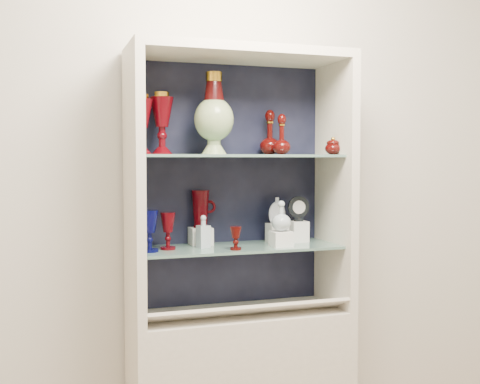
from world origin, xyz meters
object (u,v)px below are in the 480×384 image
object	(u,v)px
flat_flask	(277,210)
clear_round_decanter	(281,217)
pedestal_lamp_right	(162,123)
clear_square_bottle	(203,231)
ruby_decanter_b	(270,131)
ruby_pitcher	(201,209)
pedestal_lamp_left	(141,124)
cameo_medallion	(299,208)
ruby_goblet_tall	(168,231)
ruby_goblet_small	(236,238)
ruby_decanter_a	(282,132)
cobalt_goblet	(150,231)
enamel_urn	(214,114)
lidded_bowl	(333,146)

from	to	relation	value
flat_flask	clear_round_decanter	size ratio (longest dim) A/B	0.98
pedestal_lamp_right	clear_square_bottle	distance (m)	0.52
ruby_decanter_b	ruby_pitcher	size ratio (longest dim) A/B	1.30
pedestal_lamp_left	cameo_medallion	world-z (taller)	pedestal_lamp_left
ruby_goblet_tall	cameo_medallion	bearing A→B (deg)	3.71
ruby_goblet_small	ruby_decanter_a	bearing A→B (deg)	22.00
clear_round_decanter	pedestal_lamp_right	bearing A→B (deg)	166.00
cobalt_goblet	ruby_pitcher	xyz separation A→B (m)	(0.26, 0.14, 0.08)
ruby_decanter_a	flat_flask	distance (m)	0.38
pedestal_lamp_left	pedestal_lamp_right	size ratio (longest dim) A/B	0.94
pedestal_lamp_right	ruby_decanter_a	bearing A→B (deg)	-5.65
enamel_urn	ruby_decanter_a	bearing A→B (deg)	0.21
ruby_goblet_small	ruby_pitcher	distance (m)	0.26
ruby_decanter_b	cobalt_goblet	distance (m)	0.76
cobalt_goblet	clear_square_bottle	xyz separation A→B (m)	(0.25, 0.05, -0.02)
ruby_decanter_a	ruby_goblet_small	size ratio (longest dim) A/B	2.06
ruby_decanter_b	flat_flask	size ratio (longest dim) A/B	1.75
ruby_decanter_b	clear_square_bottle	bearing A→B (deg)	-166.28
ruby_decanter_a	cobalt_goblet	xyz separation A→B (m)	(-0.63, -0.04, -0.44)
cobalt_goblet	clear_round_decanter	size ratio (longest dim) A/B	1.35
pedestal_lamp_left	flat_flask	distance (m)	0.77
ruby_decanter_b	clear_round_decanter	size ratio (longest dim) A/B	1.71
ruby_goblet_tall	clear_square_bottle	distance (m)	0.16
lidded_bowl	ruby_goblet_small	world-z (taller)	lidded_bowl
ruby_decanter_a	cobalt_goblet	bearing A→B (deg)	-176.24
flat_flask	cameo_medallion	xyz separation A→B (m)	(0.10, -0.02, 0.01)
ruby_goblet_tall	ruby_pitcher	distance (m)	0.22
ruby_pitcher	clear_square_bottle	bearing A→B (deg)	-92.75
ruby_decanter_b	cobalt_goblet	size ratio (longest dim) A/B	1.27
ruby_goblet_tall	clear_square_bottle	world-z (taller)	ruby_goblet_tall
clear_square_bottle	cobalt_goblet	bearing A→B (deg)	-169.33
flat_flask	ruby_decanter_a	bearing A→B (deg)	-104.72
pedestal_lamp_right	ruby_pitcher	bearing A→B (deg)	13.98
cameo_medallion	ruby_goblet_small	bearing A→B (deg)	-154.59
ruby_decanter_b	clear_square_bottle	xyz separation A→B (m)	(-0.35, -0.09, -0.46)
lidded_bowl	cobalt_goblet	size ratio (longest dim) A/B	0.47
pedestal_lamp_right	clear_square_bottle	world-z (taller)	pedestal_lamp_right
enamel_urn	cobalt_goblet	world-z (taller)	enamel_urn
pedestal_lamp_right	cameo_medallion	xyz separation A→B (m)	(0.66, -0.01, -0.40)
ruby_decanter_a	clear_square_bottle	world-z (taller)	ruby_decanter_a
cobalt_goblet	ruby_pitcher	distance (m)	0.31
pedestal_lamp_left	lidded_bowl	size ratio (longest dim) A/B	3.07
pedestal_lamp_right	ruby_goblet_small	bearing A→B (deg)	-28.57
lidded_bowl	clear_square_bottle	bearing A→B (deg)	172.54
pedestal_lamp_left	cobalt_goblet	distance (m)	0.46
enamel_urn	cameo_medallion	bearing A→B (deg)	5.75
enamel_urn	cameo_medallion	world-z (taller)	enamel_urn
cobalt_goblet	clear_round_decanter	xyz separation A→B (m)	(0.60, -0.03, 0.05)
enamel_urn	ruby_decanter_b	bearing A→B (deg)	17.08
pedestal_lamp_right	ruby_decanter_a	world-z (taller)	pedestal_lamp_right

